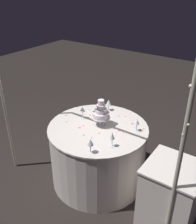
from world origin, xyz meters
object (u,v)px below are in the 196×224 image
object	(u,v)px
main_table	(98,154)
cake_knife	(97,114)
tiered_cake	(101,113)
wine_glass_4	(90,143)
side_table	(169,199)
wine_glass_3	(137,123)
wine_glass_1	(112,137)
decorative_arch	(69,79)
wine_glass_0	(82,110)
wine_glass_2	(109,102)

from	to	relation	value
main_table	cake_knife	xyz separation A→B (m)	(0.20, -0.25, 0.40)
tiered_cake	wine_glass_4	world-z (taller)	tiered_cake
side_table	wine_glass_3	size ratio (longest dim) A/B	5.49
wine_glass_1	main_table	bearing A→B (deg)	-34.44
decorative_arch	wine_glass_0	bearing A→B (deg)	-62.16
wine_glass_4	cake_knife	world-z (taller)	wine_glass_4
wine_glass_2	wine_glass_4	xyz separation A→B (m)	(-0.35, 0.88, 0.01)
decorative_arch	cake_knife	world-z (taller)	decorative_arch
main_table	wine_glass_0	xyz separation A→B (m)	(0.28, -0.06, 0.52)
side_table	cake_knife	distance (m)	1.35
cake_knife	side_table	bearing A→B (deg)	159.14
main_table	cake_knife	distance (m)	0.51
wine_glass_0	wine_glass_3	distance (m)	0.70
decorative_arch	tiered_cake	size ratio (longest dim) A/B	7.14
wine_glass_3	cake_knife	size ratio (longest dim) A/B	0.51
tiered_cake	wine_glass_3	bearing A→B (deg)	-162.95
wine_glass_1	wine_glass_2	size ratio (longest dim) A/B	1.08
wine_glass_0	wine_glass_4	bearing A→B (deg)	134.17
wine_glass_0	wine_glass_1	xyz separation A→B (m)	(-0.62, 0.29, -0.00)
wine_glass_2	cake_knife	bearing A→B (deg)	70.09
wine_glass_0	wine_glass_2	bearing A→B (deg)	-111.67
side_table	wine_glass_0	distance (m)	1.41
tiered_cake	wine_glass_4	distance (m)	0.56
tiered_cake	wine_glass_3	distance (m)	0.43
wine_glass_0	wine_glass_1	bearing A→B (deg)	154.46
wine_glass_2	wine_glass_3	distance (m)	0.59
side_table	wine_glass_4	xyz separation A→B (m)	(0.79, 0.24, 0.50)
tiered_cake	wine_glass_2	size ratio (longest dim) A/B	2.12
decorative_arch	wine_glass_4	size ratio (longest dim) A/B	14.34
wine_glass_2	decorative_arch	bearing A→B (deg)	98.27
main_table	wine_glass_1	size ratio (longest dim) A/B	7.14
side_table	tiered_cake	world-z (taller)	tiered_cake
wine_glass_0	wine_glass_2	world-z (taller)	wine_glass_0
wine_glass_3	wine_glass_0	bearing A→B (deg)	10.31
main_table	cake_knife	world-z (taller)	cake_knife
side_table	wine_glass_3	xyz separation A→B (m)	(0.60, -0.40, 0.49)
decorative_arch	main_table	distance (m)	1.24
wine_glass_1	cake_knife	bearing A→B (deg)	-42.02
main_table	wine_glass_2	xyz separation A→B (m)	(0.13, -0.43, 0.51)
wine_glass_0	wine_glass_4	distance (m)	0.71
cake_knife	wine_glass_2	bearing A→B (deg)	-109.91
decorative_arch	wine_glass_3	world-z (taller)	decorative_arch
wine_glass_2	tiered_cake	bearing A→B (deg)	109.04
wine_glass_3	cake_knife	distance (m)	0.62
main_table	tiered_cake	world-z (taller)	tiered_cake
tiered_cake	wine_glass_2	bearing A→B (deg)	-70.96
main_table	wine_glass_0	world-z (taller)	wine_glass_0
main_table	wine_glass_2	distance (m)	0.68
wine_glass_2	main_table	bearing A→B (deg)	106.64
cake_knife	wine_glass_0	bearing A→B (deg)	66.66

